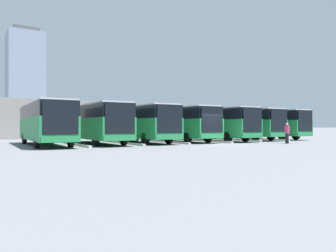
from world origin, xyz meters
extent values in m
plane|color=slate|center=(0.00, 0.00, 0.00)|extent=(600.00, 600.00, 0.00)
cube|color=#238447|center=(-12.39, -5.74, 1.29)|extent=(2.88, 10.74, 1.67)
cube|color=black|center=(-12.39, -5.74, 2.64)|extent=(2.84, 10.57, 1.03)
cube|color=black|center=(-12.21, -0.40, 2.05)|extent=(2.22, 0.12, 2.20)
cube|color=#238447|center=(-12.21, -0.40, 0.67)|extent=(2.39, 0.14, 0.40)
cube|color=silver|center=(-12.39, -5.74, 3.21)|extent=(2.76, 10.31, 0.12)
cylinder|color=black|center=(-13.39, -2.40, 0.48)|extent=(0.33, 0.97, 0.96)
cylinder|color=black|center=(-11.17, -2.48, 0.48)|extent=(0.33, 0.97, 0.96)
cylinder|color=black|center=(-13.61, -9.00, 0.48)|extent=(0.33, 0.97, 0.96)
cylinder|color=black|center=(-11.40, -9.08, 0.48)|extent=(0.33, 0.97, 0.96)
cube|color=#B2B2AD|center=(-10.33, -4.14, 0.07)|extent=(0.46, 6.58, 0.15)
cube|color=#238447|center=(-8.26, -5.70, 1.29)|extent=(2.88, 10.74, 1.67)
cube|color=black|center=(-8.26, -5.70, 2.64)|extent=(2.84, 10.57, 1.03)
cube|color=black|center=(-8.08, -0.36, 2.05)|extent=(2.22, 0.12, 2.20)
cube|color=#238447|center=(-8.08, -0.36, 0.67)|extent=(2.39, 0.14, 0.40)
cube|color=silver|center=(-8.26, -5.70, 3.21)|extent=(2.76, 10.31, 0.12)
cylinder|color=black|center=(-9.26, -2.36, 0.48)|extent=(0.33, 0.97, 0.96)
cylinder|color=black|center=(-7.04, -2.44, 0.48)|extent=(0.33, 0.97, 0.96)
cylinder|color=black|center=(-9.48, -8.96, 0.48)|extent=(0.33, 0.97, 0.96)
cylinder|color=black|center=(-7.27, -9.04, 0.48)|extent=(0.33, 0.97, 0.96)
cube|color=#B2B2AD|center=(-6.20, -4.10, 0.07)|extent=(0.46, 6.58, 0.15)
cube|color=#238447|center=(-4.13, -5.22, 1.29)|extent=(2.88, 10.74, 1.67)
cube|color=black|center=(-4.13, -5.22, 2.64)|extent=(2.84, 10.57, 1.03)
cube|color=black|center=(-3.95, 0.12, 2.05)|extent=(2.22, 0.12, 2.20)
cube|color=#238447|center=(-3.95, 0.12, 0.67)|extent=(2.39, 0.14, 0.40)
cube|color=silver|center=(-4.13, -5.22, 3.21)|extent=(2.76, 10.31, 0.12)
cylinder|color=black|center=(-5.13, -1.88, 0.48)|extent=(0.33, 0.97, 0.96)
cylinder|color=black|center=(-2.91, -1.96, 0.48)|extent=(0.33, 0.97, 0.96)
cylinder|color=black|center=(-5.35, -8.49, 0.48)|extent=(0.33, 0.97, 0.96)
cylinder|color=black|center=(-3.13, -8.56, 0.48)|extent=(0.33, 0.97, 0.96)
cube|color=#B2B2AD|center=(-2.07, -3.62, 0.07)|extent=(0.46, 6.58, 0.15)
cube|color=#238447|center=(0.00, -5.80, 1.29)|extent=(2.88, 10.74, 1.67)
cube|color=black|center=(0.00, -5.80, 2.64)|extent=(2.84, 10.57, 1.03)
cube|color=black|center=(0.18, -0.46, 2.05)|extent=(2.22, 0.12, 2.20)
cube|color=#238447|center=(0.18, -0.46, 0.67)|extent=(2.39, 0.14, 0.40)
cube|color=silver|center=(0.00, -5.80, 3.21)|extent=(2.76, 10.31, 0.12)
cylinder|color=black|center=(-1.00, -2.46, 0.48)|extent=(0.33, 0.97, 0.96)
cylinder|color=black|center=(1.22, -2.54, 0.48)|extent=(0.33, 0.97, 0.96)
cylinder|color=black|center=(-1.22, -9.06, 0.48)|extent=(0.33, 0.97, 0.96)
cylinder|color=black|center=(1.00, -9.14, 0.48)|extent=(0.33, 0.97, 0.96)
cube|color=#B2B2AD|center=(2.07, -4.20, 0.07)|extent=(0.46, 6.58, 0.15)
cube|color=#238447|center=(4.13, -5.89, 1.29)|extent=(2.88, 10.74, 1.67)
cube|color=black|center=(4.13, -5.89, 2.64)|extent=(2.84, 10.57, 1.03)
cube|color=black|center=(4.31, -0.55, 2.05)|extent=(2.22, 0.12, 2.20)
cube|color=#238447|center=(4.31, -0.54, 0.67)|extent=(2.39, 0.14, 0.40)
cube|color=silver|center=(4.13, -5.89, 3.21)|extent=(2.76, 10.31, 0.12)
cylinder|color=black|center=(3.13, -2.55, 0.48)|extent=(0.33, 0.97, 0.96)
cylinder|color=black|center=(5.35, -2.63, 0.48)|extent=(0.33, 0.97, 0.96)
cylinder|color=black|center=(2.91, -9.15, 0.48)|extent=(0.33, 0.97, 0.96)
cylinder|color=black|center=(5.13, -9.23, 0.48)|extent=(0.33, 0.97, 0.96)
cube|color=#B2B2AD|center=(6.20, -4.29, 0.07)|extent=(0.46, 6.58, 0.15)
cube|color=#238447|center=(8.26, -5.89, 1.29)|extent=(2.88, 10.74, 1.67)
cube|color=black|center=(8.26, -5.89, 2.64)|extent=(2.84, 10.57, 1.03)
cube|color=black|center=(8.44, -0.55, 2.05)|extent=(2.22, 0.12, 2.20)
cube|color=#238447|center=(8.44, -0.55, 0.67)|extent=(2.39, 0.14, 0.40)
cube|color=silver|center=(8.26, -5.89, 3.21)|extent=(2.76, 10.31, 0.12)
cylinder|color=black|center=(7.27, -2.55, 0.48)|extent=(0.33, 0.97, 0.96)
cylinder|color=black|center=(9.48, -2.63, 0.48)|extent=(0.33, 0.97, 0.96)
cylinder|color=black|center=(7.04, -9.16, 0.48)|extent=(0.33, 0.97, 0.96)
cylinder|color=black|center=(9.26, -9.23, 0.48)|extent=(0.33, 0.97, 0.96)
cube|color=#B2B2AD|center=(10.33, -4.29, 0.07)|extent=(0.46, 6.58, 0.15)
cube|color=#238447|center=(12.39, -5.69, 1.29)|extent=(2.88, 10.74, 1.67)
cube|color=black|center=(12.39, -5.69, 2.64)|extent=(2.84, 10.57, 1.03)
cube|color=black|center=(12.57, -0.35, 2.05)|extent=(2.22, 0.12, 2.20)
cube|color=#238447|center=(12.57, -0.34, 0.67)|extent=(2.39, 0.14, 0.40)
cube|color=silver|center=(12.39, -5.69, 3.21)|extent=(2.76, 10.31, 0.12)
cylinder|color=black|center=(11.40, -2.35, 0.48)|extent=(0.33, 0.97, 0.96)
cylinder|color=black|center=(13.61, -2.42, 0.48)|extent=(0.33, 0.97, 0.96)
cylinder|color=black|center=(11.17, -8.95, 0.48)|extent=(0.33, 0.97, 0.96)
cylinder|color=black|center=(13.39, -9.03, 0.48)|extent=(0.33, 0.97, 0.96)
cylinder|color=black|center=(-5.80, 2.25, 0.43)|extent=(0.26, 0.26, 0.85)
cylinder|color=black|center=(-5.71, 2.44, 0.43)|extent=(0.26, 0.26, 0.85)
cylinder|color=#D13375|center=(-5.75, 2.34, 1.19)|extent=(0.53, 0.53, 0.68)
sphere|color=tan|center=(-5.75, 2.34, 1.64)|extent=(0.23, 0.23, 0.23)
cube|color=gray|center=(0.00, -23.62, 2.34)|extent=(42.45, 8.48, 4.68)
cube|color=silver|center=(0.00, -29.36, 4.43)|extent=(42.45, 3.00, 0.24)
cylinder|color=slate|center=(-14.86, -30.46, 2.22)|extent=(0.20, 0.20, 4.43)
cube|color=#7F8EA3|center=(-10.68, -167.06, 25.43)|extent=(17.96, 17.96, 50.87)
cube|color=#4C4C51|center=(-10.68, -167.06, 52.07)|extent=(12.57, 12.57, 2.40)
camera|label=1|loc=(17.83, 20.59, 1.48)|focal=35.00mm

